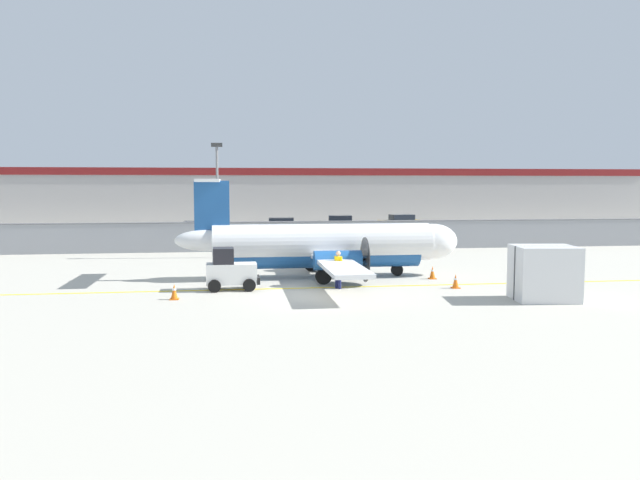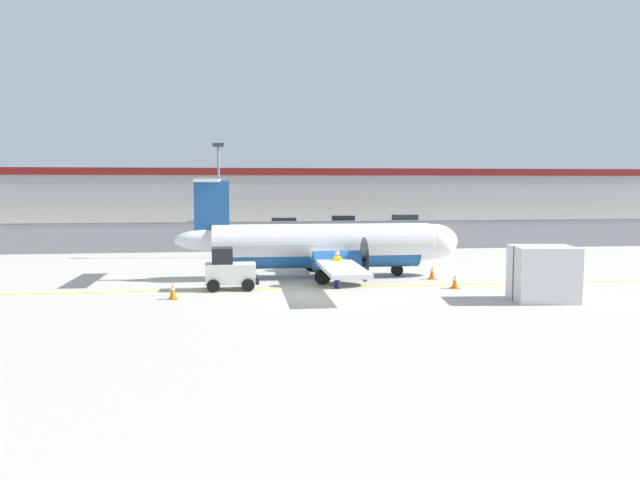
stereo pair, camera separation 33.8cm
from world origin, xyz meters
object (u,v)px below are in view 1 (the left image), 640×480
Objects in this scene: traffic_cone_near_right at (432,273)px; baggage_tug at (230,271)px; traffic_cone_far_right at (174,292)px; commuter_airplane at (328,246)px; parked_car_0 at (91,234)px; parked_car_4 at (401,223)px; parked_car_3 at (339,224)px; apron_light_pole at (217,190)px; traffic_cone_far_left at (354,269)px; traffic_cone_near_left at (456,281)px; parked_car_1 at (200,231)px; ground_crew_worker at (338,268)px; cargo_container at (544,273)px; parked_car_2 at (283,227)px.

baggage_tug is at bearing -169.28° from traffic_cone_near_right.
commuter_airplane is at bearing 36.24° from traffic_cone_far_right.
traffic_cone_near_right is at bearing 135.94° from parked_car_0.
parked_car_3 is at bearing 1.12° from parked_car_4.
parked_car_0 is 0.58× the size of apron_light_pole.
parked_car_0 is at bearing 133.09° from traffic_cone_far_left.
traffic_cone_near_left is at bearing 96.33° from parked_car_3.
parked_car_3 is 1.00× the size of parked_car_4.
baggage_tug is 24.07m from parked_car_1.
traffic_cone_near_left is at bearing -50.92° from apron_light_pole.
ground_crew_worker is 5.60m from traffic_cone_near_right.
traffic_cone_far_left is 30.41m from parked_car_4.
parked_car_0 is 0.96× the size of parked_car_4.
ground_crew_worker is 0.39× the size of parked_car_3.
traffic_cone_near_left is 12.36m from traffic_cone_far_right.
parked_car_1 is at bearing 116.93° from traffic_cone_near_left.
cargo_container is 10.23m from traffic_cone_far_left.
parked_car_2 is at bearing 100.74° from traffic_cone_near_left.
traffic_cone_near_right is at bearing -44.59° from apron_light_pole.
commuter_airplane reaches higher than parked_car_1.
traffic_cone_near_left and traffic_cone_near_right have the same top height.
parked_car_0 is (-20.72, 22.97, 0.58)m from traffic_cone_near_left.
baggage_tug is 24.46m from parked_car_0.
traffic_cone_near_left is 32.42m from parked_car_3.
parked_car_2 is at bearing 111.18° from cargo_container.
traffic_cone_far_left and traffic_cone_far_right have the same top height.
parked_car_0 is at bearing 138.77° from cargo_container.
traffic_cone_far_left is at bearing -81.07° from parked_car_2.
traffic_cone_near_left is at bearing 5.09° from traffic_cone_far_right.
ground_crew_worker is 25.36m from parked_car_1.
parked_car_0 reaches higher than traffic_cone_far_left.
baggage_tug reaches higher than ground_crew_worker.
commuter_airplane reaches higher than traffic_cone_far_right.
commuter_airplane is 6.76m from traffic_cone_near_left.
traffic_cone_near_right is 0.15× the size of parked_car_3.
cargo_container is at bearing -52.59° from traffic_cone_near_left.
parked_car_3 is 0.60× the size of apron_light_pole.
parked_car_1 is 0.97× the size of parked_car_2.
parked_car_1 is 8.26m from parked_car_2.
apron_light_pole reaches higher than parked_car_3.
traffic_cone_near_right is at bearing -60.35° from parked_car_1.
parked_car_2 is (15.20, 6.11, 0.00)m from parked_car_0.
commuter_airplane is 3.65× the size of parked_car_4.
traffic_cone_far_right is at bearing -89.13° from parked_car_1.
traffic_cone_near_left is 34.05m from parked_car_4.
parked_car_2 is (7.12, 4.18, 0.00)m from parked_car_1.
cargo_container reaches higher than parked_car_1.
parked_car_2 is (-0.25, 28.45, -0.06)m from ground_crew_worker.
traffic_cone_far_right is at bearing -144.03° from commuter_airplane.
parked_car_4 is at bearing 61.99° from baggage_tug.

